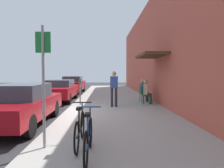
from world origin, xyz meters
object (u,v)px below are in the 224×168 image
at_px(parked_car_2, 73,84).
at_px(parking_meter, 80,90).
at_px(parked_car_1, 60,90).
at_px(pedestrian_standing, 114,86).
at_px(parked_car_0, 20,104).
at_px(cafe_chair_1, 143,93).
at_px(bicycle_0, 88,139).
at_px(bicycle_1, 80,129).
at_px(seated_patron_1, 144,89).
at_px(street_sign, 43,77).
at_px(seated_patron_0, 147,91).
at_px(cafe_chair_0, 146,94).

bearing_deg(parked_car_2, parking_meter, -78.51).
height_order(parked_car_1, pedestrian_standing, pedestrian_standing).
bearing_deg(parked_car_0, parked_car_2, 90.00).
bearing_deg(pedestrian_standing, cafe_chair_1, 45.20).
xyz_separation_m(parking_meter, bicycle_0, (0.94, -6.55, -0.41)).
xyz_separation_m(parked_car_0, cafe_chair_1, (4.94, 4.61, -0.08)).
height_order(parked_car_1, bicycle_1, parked_car_1).
relative_size(bicycle_0, seated_patron_1, 1.33).
xyz_separation_m(parking_meter, street_sign, (-0.05, -6.00, 0.75)).
bearing_deg(parked_car_1, parking_meter, -56.83).
xyz_separation_m(parking_meter, cafe_chair_1, (3.39, 1.05, -0.26)).
bearing_deg(cafe_chair_1, parking_meter, -162.77).
bearing_deg(seated_patron_0, street_sign, -119.31).
xyz_separation_m(parked_car_1, cafe_chair_1, (4.94, -1.32, -0.07)).
relative_size(parked_car_2, parking_meter, 3.33).
bearing_deg(parked_car_1, cafe_chair_1, -14.94).
relative_size(seated_patron_0, seated_patron_1, 1.00).
xyz_separation_m(seated_patron_0, cafe_chair_1, (-0.06, 0.81, -0.19)).
distance_m(bicycle_1, cafe_chair_0, 6.71).
relative_size(parked_car_1, cafe_chair_1, 5.06).
height_order(parked_car_2, parking_meter, parked_car_2).
relative_size(seated_patron_1, pedestrian_standing, 0.76).
xyz_separation_m(street_sign, seated_patron_0, (3.50, 6.24, -0.82)).
bearing_deg(seated_patron_0, bicycle_1, -114.24).
xyz_separation_m(parked_car_2, parking_meter, (1.55, -7.63, 0.13)).
xyz_separation_m(street_sign, bicycle_0, (0.99, -0.55, -1.16)).
bearing_deg(parked_car_0, seated_patron_1, 42.72).
bearing_deg(parked_car_0, pedestrian_standing, 41.82).
bearing_deg(parked_car_2, parked_car_0, -90.00).
relative_size(parked_car_0, bicycle_1, 2.57).
distance_m(parked_car_0, bicycle_0, 3.89).
height_order(street_sign, cafe_chair_0, street_sign).
height_order(parked_car_2, cafe_chair_1, parked_car_2).
height_order(street_sign, cafe_chair_1, street_sign).
distance_m(bicycle_0, bicycle_1, 0.71).
distance_m(parked_car_0, street_sign, 3.01).
xyz_separation_m(street_sign, bicycle_1, (0.75, 0.12, -1.16)).
bearing_deg(bicycle_1, parked_car_0, 134.07).
bearing_deg(parking_meter, seated_patron_0, 4.03).
bearing_deg(street_sign, seated_patron_0, 60.69).
bearing_deg(bicycle_1, cafe_chair_1, 68.75).
height_order(parking_meter, pedestrian_standing, pedestrian_standing).
xyz_separation_m(cafe_chair_0, pedestrian_standing, (-1.71, -0.93, 0.50)).
bearing_deg(seated_patron_0, parked_car_0, -142.75).
height_order(cafe_chair_0, seated_patron_0, seated_patron_0).
bearing_deg(seated_patron_1, pedestrian_standing, -135.69).
bearing_deg(seated_patron_0, pedestrian_standing, -152.78).
distance_m(parked_car_1, pedestrian_standing, 4.46).
xyz_separation_m(parked_car_0, cafe_chair_0, (4.95, 3.82, -0.08)).
relative_size(cafe_chair_1, seated_patron_1, 0.67).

